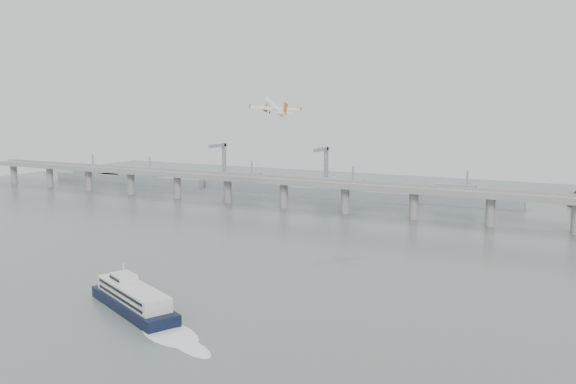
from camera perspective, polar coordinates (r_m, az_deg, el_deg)
The scene contains 5 objects.
ground at distance 252.61m, azimuth -5.90°, elevation -9.71°, with size 900.00×900.00×0.00m, color slate.
bridge at distance 426.10m, azimuth 8.97°, elevation 0.03°, with size 800.00×22.00×23.90m.
distant_fleet at distance 552.04m, azimuth -4.13°, elevation 0.77°, with size 453.00×60.90×40.00m.
ferry at distance 241.31m, azimuth -14.28°, elevation -9.67°, with size 82.02×43.92×16.55m.
airliner at distance 349.59m, azimuth -1.27°, elevation 7.94°, with size 29.38×28.33×13.65m.
Camera 1 is at (133.91, -199.66, 77.56)m, focal length 38.00 mm.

